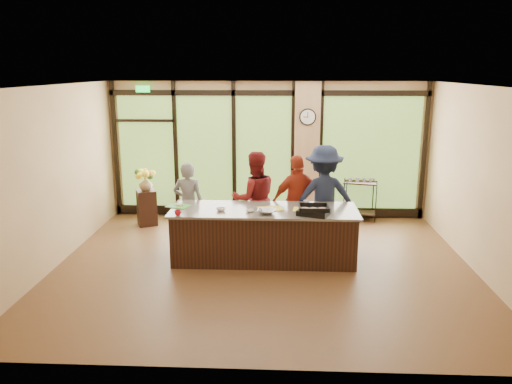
# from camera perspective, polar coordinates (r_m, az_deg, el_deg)

# --- Properties ---
(floor) EXTENTS (7.00, 7.00, 0.00)m
(floor) POSITION_cam_1_polar(r_m,az_deg,el_deg) (8.56, 0.83, -8.44)
(floor) COLOR brown
(floor) RESTS_ON ground
(ceiling) EXTENTS (7.00, 7.00, 0.00)m
(ceiling) POSITION_cam_1_polar(r_m,az_deg,el_deg) (7.92, 0.91, 12.06)
(ceiling) COLOR white
(ceiling) RESTS_ON back_wall
(back_wall) EXTENTS (7.00, 0.00, 7.00)m
(back_wall) POSITION_cam_1_polar(r_m,az_deg,el_deg) (11.06, 1.38, 4.78)
(back_wall) COLOR tan
(back_wall) RESTS_ON floor
(left_wall) EXTENTS (0.00, 6.00, 6.00)m
(left_wall) POSITION_cam_1_polar(r_m,az_deg,el_deg) (8.93, -22.19, 1.53)
(left_wall) COLOR tan
(left_wall) RESTS_ON floor
(right_wall) EXTENTS (0.00, 6.00, 6.00)m
(right_wall) POSITION_cam_1_polar(r_m,az_deg,el_deg) (8.73, 24.49, 1.04)
(right_wall) COLOR tan
(right_wall) RESTS_ON floor
(window_wall) EXTENTS (6.90, 0.12, 3.00)m
(window_wall) POSITION_cam_1_polar(r_m,az_deg,el_deg) (11.03, 2.22, 4.20)
(window_wall) COLOR tan
(window_wall) RESTS_ON floor
(island_base) EXTENTS (3.10, 1.00, 0.88)m
(island_base) POSITION_cam_1_polar(r_m,az_deg,el_deg) (8.69, 0.91, -5.00)
(island_base) COLOR black
(island_base) RESTS_ON floor
(countertop) EXTENTS (3.20, 1.10, 0.04)m
(countertop) POSITION_cam_1_polar(r_m,az_deg,el_deg) (8.55, 0.92, -2.08)
(countertop) COLOR slate
(countertop) RESTS_ON island_base
(wall_clock) EXTENTS (0.36, 0.04, 0.36)m
(wall_clock) POSITION_cam_1_polar(r_m,az_deg,el_deg) (10.84, 5.93, 8.53)
(wall_clock) COLOR black
(wall_clock) RESTS_ON window_wall
(cook_left) EXTENTS (0.60, 0.42, 1.58)m
(cook_left) POSITION_cam_1_polar(r_m,az_deg,el_deg) (9.47, -7.74, -1.30)
(cook_left) COLOR slate
(cook_left) RESTS_ON floor
(cook_midleft) EXTENTS (1.02, 0.89, 1.79)m
(cook_midleft) POSITION_cam_1_polar(r_m,az_deg,el_deg) (9.32, -0.17, -0.77)
(cook_midleft) COLOR maroon
(cook_midleft) RESTS_ON floor
(cook_midright) EXTENTS (1.10, 0.76, 1.73)m
(cook_midright) POSITION_cam_1_polar(r_m,az_deg,el_deg) (9.28, 4.73, -1.07)
(cook_midright) COLOR maroon
(cook_midright) RESTS_ON floor
(cook_right) EXTENTS (1.33, 0.89, 1.91)m
(cook_right) POSITION_cam_1_polar(r_m,az_deg,el_deg) (9.29, 7.72, -0.54)
(cook_right) COLOR #181F36
(cook_right) RESTS_ON floor
(roasting_pan) EXTENTS (0.59, 0.53, 0.09)m
(roasting_pan) POSITION_cam_1_polar(r_m,az_deg,el_deg) (8.26, 6.60, -2.30)
(roasting_pan) COLOR black
(roasting_pan) RESTS_ON countertop
(mixing_bowl) EXTENTS (0.37, 0.37, 0.07)m
(mixing_bowl) POSITION_cam_1_polar(r_m,az_deg,el_deg) (8.26, 1.19, -2.25)
(mixing_bowl) COLOR silver
(mixing_bowl) RESTS_ON countertop
(cutting_board_left) EXTENTS (0.46, 0.40, 0.01)m
(cutting_board_left) POSITION_cam_1_polar(r_m,az_deg,el_deg) (8.81, -8.86, -1.60)
(cutting_board_left) COLOR #449636
(cutting_board_left) RESTS_ON countertop
(cutting_board_center) EXTENTS (0.47, 0.40, 0.01)m
(cutting_board_center) POSITION_cam_1_polar(r_m,az_deg,el_deg) (8.54, 1.67, -1.92)
(cutting_board_center) COLOR yellow
(cutting_board_center) RESTS_ON countertop
(cutting_board_right) EXTENTS (0.41, 0.33, 0.01)m
(cutting_board_right) POSITION_cam_1_polar(r_m,az_deg,el_deg) (8.52, 5.54, -2.02)
(cutting_board_right) COLOR yellow
(cutting_board_right) RESTS_ON countertop
(prep_bowl_near) EXTENTS (0.21, 0.21, 0.05)m
(prep_bowl_near) POSITION_cam_1_polar(r_m,az_deg,el_deg) (8.45, -4.03, -1.99)
(prep_bowl_near) COLOR silver
(prep_bowl_near) RESTS_ON countertop
(prep_bowl_mid) EXTENTS (0.17, 0.17, 0.04)m
(prep_bowl_mid) POSITION_cam_1_polar(r_m,az_deg,el_deg) (8.36, -0.73, -2.16)
(prep_bowl_mid) COLOR silver
(prep_bowl_mid) RESTS_ON countertop
(prep_bowl_far) EXTENTS (0.15, 0.15, 0.03)m
(prep_bowl_far) POSITION_cam_1_polar(r_m,az_deg,el_deg) (9.02, 5.81, -1.06)
(prep_bowl_far) COLOR silver
(prep_bowl_far) RESTS_ON countertop
(red_ramekin) EXTENTS (0.12, 0.12, 0.08)m
(red_ramekin) POSITION_cam_1_polar(r_m,az_deg,el_deg) (8.27, -8.92, -2.36)
(red_ramekin) COLOR #A8101C
(red_ramekin) RESTS_ON countertop
(flower_stand) EXTENTS (0.50, 0.50, 0.76)m
(flower_stand) POSITION_cam_1_polar(r_m,az_deg,el_deg) (10.87, -12.37, -1.75)
(flower_stand) COLOR black
(flower_stand) RESTS_ON floor
(flower_vase) EXTENTS (0.30, 0.30, 0.29)m
(flower_vase) POSITION_cam_1_polar(r_m,az_deg,el_deg) (10.75, -12.51, 0.94)
(flower_vase) COLOR #8A6D4B
(flower_vase) RESTS_ON flower_stand
(bar_cart) EXTENTS (0.77, 0.55, 0.96)m
(bar_cart) POSITION_cam_1_polar(r_m,az_deg,el_deg) (11.14, 11.79, -0.31)
(bar_cart) COLOR black
(bar_cart) RESTS_ON floor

